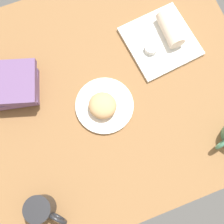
# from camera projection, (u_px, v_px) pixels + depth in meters

# --- Properties ---
(dining_table) EXTENTS (1.10, 0.90, 0.04)m
(dining_table) POSITION_uv_depth(u_px,v_px,m) (97.00, 95.00, 1.08)
(dining_table) COLOR olive
(dining_table) RESTS_ON ground
(round_plate) EXTENTS (0.20, 0.20, 0.01)m
(round_plate) POSITION_uv_depth(u_px,v_px,m) (104.00, 106.00, 1.04)
(round_plate) COLOR silver
(round_plate) RESTS_ON dining_table
(scone_pastry) EXTENTS (0.13, 0.13, 0.05)m
(scone_pastry) POSITION_uv_depth(u_px,v_px,m) (103.00, 105.00, 1.00)
(scone_pastry) COLOR tan
(scone_pastry) RESTS_ON round_plate
(square_plate) EXTENTS (0.26, 0.26, 0.02)m
(square_plate) POSITION_uv_depth(u_px,v_px,m) (160.00, 41.00, 1.10)
(square_plate) COLOR white
(square_plate) RESTS_ON dining_table
(sauce_cup) EXTENTS (0.05, 0.05, 0.02)m
(sauce_cup) POSITION_uv_depth(u_px,v_px,m) (151.00, 48.00, 1.07)
(sauce_cup) COLOR silver
(sauce_cup) RESTS_ON square_plate
(breakfast_wrap) EXTENTS (0.06, 0.13, 0.06)m
(breakfast_wrap) POSITION_uv_depth(u_px,v_px,m) (170.00, 29.00, 1.07)
(breakfast_wrap) COLOR beige
(breakfast_wrap) RESTS_ON square_plate
(book_stack) EXTENTS (0.23, 0.20, 0.09)m
(book_stack) POSITION_uv_depth(u_px,v_px,m) (10.00, 85.00, 1.01)
(book_stack) COLOR #6B4C7A
(book_stack) RESTS_ON dining_table
(second_mug) EXTENTS (0.11, 0.11, 0.10)m
(second_mug) POSITION_uv_depth(u_px,v_px,m) (42.00, 209.00, 0.91)
(second_mug) COLOR #262628
(second_mug) RESTS_ON dining_table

